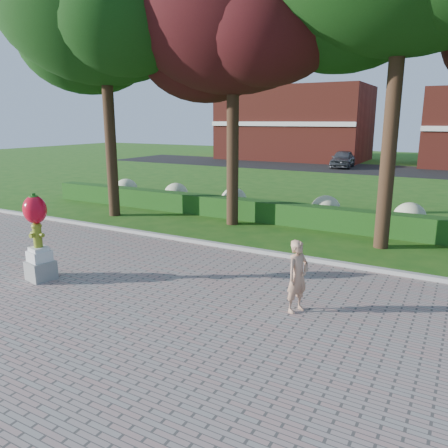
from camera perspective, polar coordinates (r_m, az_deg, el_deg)
name	(u,v)px	position (r m, az deg, el deg)	size (l,w,h in m)	color
ground	(188,284)	(10.69, -4.67, -7.76)	(100.00, 100.00, 0.00)	#205415
walkway	(53,360)	(8.01, -21.46, -16.21)	(40.00, 14.00, 0.04)	gray
curb	(244,249)	(13.12, 2.62, -3.32)	(40.00, 0.18, 0.15)	#ADADA5
lawn_hedge	(292,214)	(16.61, 8.83, 1.27)	(24.00, 0.70, 0.80)	#134213
hydrangea_row	(315,207)	(17.33, 11.78, 2.16)	(20.10, 1.10, 0.99)	beige
street	(386,170)	(36.88, 20.43, 6.62)	(50.00, 8.00, 0.02)	black
building_left	(294,124)	(45.04, 9.15, 12.83)	(14.00, 8.00, 7.00)	maroon
tree_far_left	(102,8)	(18.88, -15.64, 25.56)	(9.00, 7.68, 11.66)	black
tree_mid_left	(232,17)	(16.63, 1.02, 25.39)	(8.25, 7.04, 10.69)	black
hydrant_sculpture	(37,235)	(11.40, -23.20, -1.28)	(0.68, 0.68, 2.14)	gray
woman	(298,276)	(8.97, 9.59, -6.75)	(0.55, 0.36, 1.50)	tan
parked_car	(343,159)	(37.77, 15.24, 8.22)	(1.66, 4.13, 1.41)	#43464B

